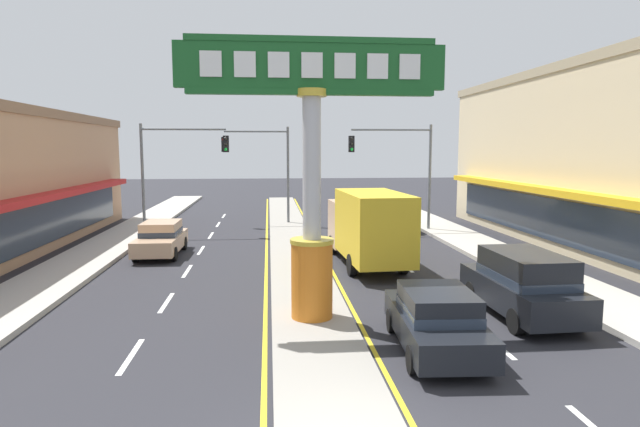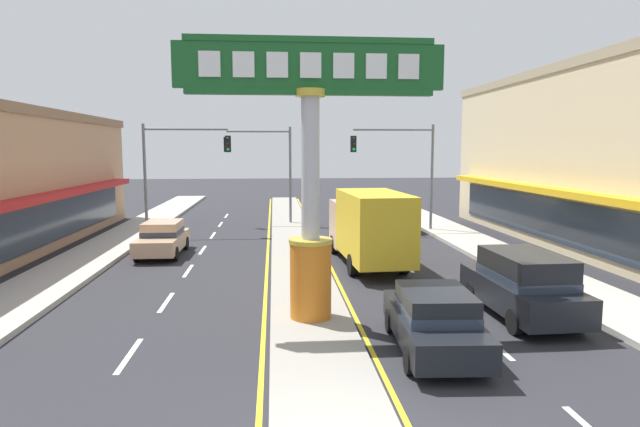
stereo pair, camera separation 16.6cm
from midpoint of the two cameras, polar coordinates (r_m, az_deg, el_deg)
median_strip at (r=26.07m, az=-2.51°, el=-3.60°), size 2.26×52.00×0.14m
sidewalk_left at (r=25.38m, az=-23.35°, el=-4.41°), size 2.74×60.00×0.18m
sidewalk_right at (r=26.14m, az=18.09°, el=-3.87°), size 2.74×60.00×0.18m
lane_markings at (r=24.75m, az=-2.37°, el=-4.32°), size 9.00×52.00×0.01m
district_sign at (r=14.55m, az=-0.69°, el=4.20°), size 7.19×1.21×7.62m
storefront_right at (r=30.12m, az=29.09°, el=5.25°), size 8.14×24.11×8.82m
traffic_light_left_side at (r=30.89m, az=-14.88°, el=5.61°), size 4.86×0.46×6.20m
traffic_light_right_side at (r=31.11m, az=8.92°, el=5.77°), size 4.86×0.46×6.20m
traffic_light_median_far at (r=33.99m, az=-5.59°, el=5.82°), size 4.20×0.46×6.20m
box_truck_near_right_lane at (r=22.04m, az=5.42°, el=-1.28°), size 2.57×7.01×3.12m
suv_far_right_lane at (r=32.33m, az=7.87°, el=0.03°), size 2.04×4.64×1.90m
suv_near_left_lane at (r=16.51m, az=21.07°, el=-7.02°), size 2.05×4.64×1.90m
sedan_mid_left_lane at (r=13.27m, az=12.41°, el=-10.97°), size 2.03×4.39×1.53m
sedan_far_left_oncoming at (r=25.41m, az=-16.25°, el=-2.51°), size 1.87×4.32×1.53m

